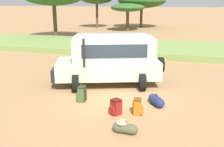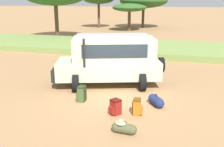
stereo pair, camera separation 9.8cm
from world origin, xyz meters
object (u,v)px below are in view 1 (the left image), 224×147
acacia_tree_right_mid (142,1)px  acacia_tree_centre_back (128,8)px  backpack_cluster_center (116,107)px  duffel_bag_soft_canvas (156,101)px  safari_vehicle (110,59)px  duffel_bag_low_black_case (125,128)px  backpack_beside_front_wheel (138,107)px  backpack_near_rear_wheel (82,94)px

acacia_tree_right_mid → acacia_tree_centre_back: bearing=-101.7°
backpack_cluster_center → duffel_bag_soft_canvas: 1.83m
acacia_tree_centre_back → acacia_tree_right_mid: (1.02, 4.91, 0.91)m
safari_vehicle → acacia_tree_right_mid: (-3.29, 28.05, 2.67)m
safari_vehicle → backpack_cluster_center: safari_vehicle is taller
safari_vehicle → duffel_bag_soft_canvas: safari_vehicle is taller
duffel_bag_low_black_case → acacia_tree_centre_back: acacia_tree_centre_back is taller
duffel_bag_low_black_case → acacia_tree_right_mid: size_ratio=0.12×
backpack_beside_front_wheel → acacia_tree_right_mid: acacia_tree_right_mid is taller
safari_vehicle → acacia_tree_right_mid: acacia_tree_right_mid is taller
backpack_beside_front_wheel → backpack_near_rear_wheel: bearing=164.9°
safari_vehicle → backpack_cluster_center: bearing=-70.6°
safari_vehicle → backpack_beside_front_wheel: 3.81m
backpack_cluster_center → duffel_bag_soft_canvas: backpack_cluster_center is taller
backpack_beside_front_wheel → acacia_tree_right_mid: (-5.23, 31.18, 3.67)m
duffel_bag_low_black_case → backpack_near_rear_wheel: bearing=137.3°
duffel_bag_low_black_case → duffel_bag_soft_canvas: bearing=75.2°
acacia_tree_right_mid → safari_vehicle: bearing=-83.3°
backpack_cluster_center → duffel_bag_low_black_case: backpack_cluster_center is taller
backpack_near_rear_wheel → acacia_tree_centre_back: acacia_tree_centre_back is taller
backpack_near_rear_wheel → backpack_cluster_center: bearing=-27.0°
backpack_near_rear_wheel → duffel_bag_low_black_case: size_ratio=0.80×
backpack_cluster_center → duffel_bag_soft_canvas: (1.32, 1.27, -0.09)m
safari_vehicle → duffel_bag_low_black_case: 5.07m
backpack_near_rear_wheel → duffel_bag_low_black_case: bearing=-42.7°
backpack_beside_front_wheel → duffel_bag_low_black_case: 1.49m
duffel_bag_low_black_case → acacia_tree_centre_back: (-6.12, 27.75, 2.89)m
backpack_beside_front_wheel → backpack_cluster_center: (-0.77, -0.19, -0.02)m
backpack_cluster_center → backpack_near_rear_wheel: size_ratio=0.88×
backpack_near_rear_wheel → duffel_bag_soft_canvas: backpack_near_rear_wheel is taller
duffel_bag_low_black_case → acacia_tree_centre_back: 28.56m
backpack_cluster_center → acacia_tree_right_mid: (-4.46, 31.37, 3.69)m
backpack_near_rear_wheel → backpack_beside_front_wheel: bearing=-15.1°
acacia_tree_centre_back → acacia_tree_right_mid: 5.10m
backpack_beside_front_wheel → backpack_cluster_center: backpack_beside_front_wheel is taller
backpack_near_rear_wheel → acacia_tree_centre_back: (-3.80, 25.61, 2.74)m
backpack_near_rear_wheel → acacia_tree_right_mid: size_ratio=0.09×
duffel_bag_low_black_case → duffel_bag_soft_canvas: size_ratio=0.96×
safari_vehicle → backpack_cluster_center: size_ratio=9.50×
acacia_tree_centre_back → acacia_tree_right_mid: acacia_tree_right_mid is taller
duffel_bag_soft_canvas → duffel_bag_low_black_case: bearing=-104.8°
backpack_near_rear_wheel → duffel_bag_soft_canvas: bearing=7.8°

